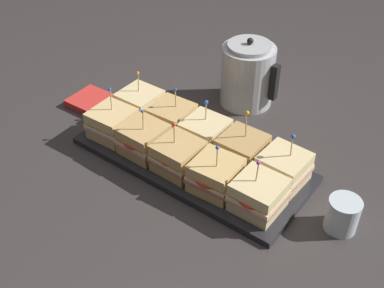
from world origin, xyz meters
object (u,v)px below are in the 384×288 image
object	(u,v)px
sandwich_front_far_left	(112,123)
sandwich_back_right	(242,150)
sandwich_back_far_right	(283,168)
sandwich_back_center	(204,134)
sandwich_front_center	(178,156)
sandwich_back_left	(171,119)
sandwich_front_right	(216,175)
serving_platter	(192,159)
sandwich_front_left	(143,139)
sandwich_back_far_left	(140,104)
drinking_glass	(343,215)
napkin_stack	(91,101)
sandwich_front_far_right	(258,195)
kettle_steel	(248,74)

from	to	relation	value
sandwich_front_far_left	sandwich_back_right	xyz separation A→B (m)	(0.36, 0.12, 0.00)
sandwich_back_far_right	sandwich_back_center	bearing A→B (deg)	-179.39
sandwich_front_center	sandwich_back_left	world-z (taller)	same
sandwich_front_right	sandwich_back_far_right	world-z (taller)	sandwich_back_far_right
serving_platter	sandwich_front_left	size ratio (longest dim) A/B	4.53
sandwich_back_far_left	sandwich_front_center	bearing A→B (deg)	-26.78
sandwich_back_right	drinking_glass	world-z (taller)	sandwich_back_right
sandwich_back_left	napkin_stack	xyz separation A→B (m)	(-0.31, -0.03, -0.05)
sandwich_front_far_right	sandwich_back_right	bearing A→B (deg)	135.66
sandwich_front_center	sandwich_front_right	world-z (taller)	same
sandwich_front_far_left	kettle_steel	xyz separation A→B (m)	(0.20, 0.41, 0.04)
sandwich_front_right	sandwich_front_far_right	distance (m)	0.12
serving_platter	sandwich_back_far_left	xyz separation A→B (m)	(-0.24, 0.06, 0.05)
sandwich_back_far_left	sandwich_back_far_right	xyz separation A→B (m)	(0.49, 0.00, 0.00)
sandwich_back_far_left	sandwich_back_right	xyz separation A→B (m)	(0.36, -0.00, 0.00)
sandwich_back_right	sandwich_front_center	bearing A→B (deg)	-134.78
sandwich_front_far_left	kettle_steel	distance (m)	0.45
sandwich_front_far_left	napkin_stack	xyz separation A→B (m)	(-0.19, 0.09, -0.05)
sandwich_back_far_right	sandwich_back_left	bearing A→B (deg)	-179.79
serving_platter	drinking_glass	size ratio (longest dim) A/B	7.54
sandwich_back_right	sandwich_front_far_left	bearing A→B (deg)	-161.69
kettle_steel	drinking_glass	size ratio (longest dim) A/B	2.61
kettle_steel	sandwich_front_center	bearing A→B (deg)	-84.22
serving_platter	drinking_glass	bearing A→B (deg)	2.34
sandwich_front_left	sandwich_front_center	size ratio (longest dim) A/B	1.00
sandwich_front_far_right	kettle_steel	xyz separation A→B (m)	(-0.28, 0.41, 0.04)
sandwich_front_right	sandwich_front_far_right	xyz separation A→B (m)	(0.12, 0.00, -0.00)
drinking_glass	sandwich_back_left	bearing A→B (deg)	175.44
sandwich_front_far_right	sandwich_back_far_left	bearing A→B (deg)	166.01
sandwich_front_far_right	drinking_glass	distance (m)	0.20
sandwich_front_center	drinking_glass	world-z (taller)	sandwich_front_center
sandwich_front_right	sandwich_back_left	world-z (taller)	same
sandwich_back_center	sandwich_front_left	bearing A→B (deg)	-134.49
sandwich_front_left	sandwich_back_far_left	distance (m)	0.17
sandwich_front_center	sandwich_back_right	bearing A→B (deg)	45.22
sandwich_front_center	napkin_stack	xyz separation A→B (m)	(-0.43, 0.09, -0.05)
kettle_steel	sandwich_back_far_right	bearing A→B (deg)	-44.87
sandwich_back_far_right	drinking_glass	world-z (taller)	sandwich_back_far_right
drinking_glass	sandwich_back_far_right	bearing A→B (deg)	166.12
sandwich_front_center	sandwich_back_right	xyz separation A→B (m)	(0.12, 0.12, 0.00)
sandwich_front_far_left	sandwich_back_left	xyz separation A→B (m)	(0.12, 0.12, -0.00)
sandwich_front_left	sandwich_back_center	world-z (taller)	same
sandwich_front_center	drinking_glass	xyz separation A→B (m)	(0.43, 0.08, -0.02)
serving_platter	napkin_stack	world-z (taller)	napkin_stack
kettle_steel	sandwich_back_left	bearing A→B (deg)	-105.58
sandwich_back_left	sandwich_back_right	world-z (taller)	sandwich_back_right
sandwich_back_far_left	sandwich_back_left	xyz separation A→B (m)	(0.12, -0.00, -0.00)
napkin_stack	sandwich_front_right	bearing A→B (deg)	-9.73
sandwich_back_far_left	napkin_stack	world-z (taller)	sandwich_back_far_left
sandwich_front_center	sandwich_back_center	size ratio (longest dim) A/B	1.00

